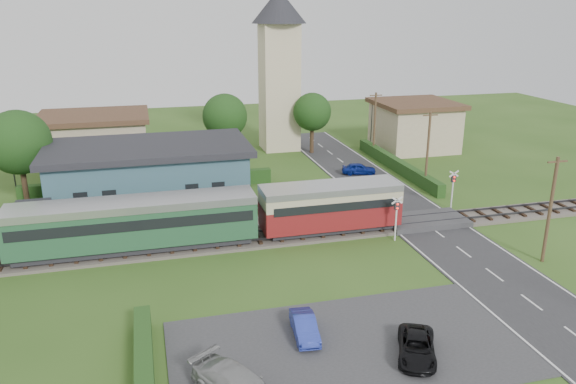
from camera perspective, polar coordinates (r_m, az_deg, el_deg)
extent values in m
plane|color=#2D4C19|center=(38.74, 1.88, -5.64)|extent=(120.00, 120.00, 0.00)
cube|color=#4C443D|center=(40.46, 1.08, -4.40)|extent=(76.00, 3.20, 0.20)
cube|color=#3F3F47|center=(39.70, 1.36, -4.37)|extent=(76.00, 0.08, 0.15)
cube|color=#3F3F47|center=(40.98, 0.81, -3.62)|extent=(76.00, 0.08, 0.15)
cube|color=#28282B|center=(42.47, 14.97, -4.04)|extent=(6.00, 70.00, 0.05)
cube|color=#333335|center=(28.31, 6.00, -15.44)|extent=(17.00, 9.00, 0.08)
cube|color=#333335|center=(44.01, 13.73, -2.85)|extent=(6.20, 3.40, 0.45)
cube|color=gray|center=(42.07, -13.40, -3.83)|extent=(30.00, 3.00, 0.45)
cube|color=beige|center=(42.29, -24.42, -2.84)|extent=(2.00, 2.00, 2.40)
cube|color=#232328|center=(41.88, -24.65, -1.21)|extent=(2.30, 2.30, 0.15)
cube|color=#385C6C|center=(46.84, -13.83, 1.24)|extent=(15.00, 8.00, 4.80)
cube|color=#232328|center=(46.16, -14.08, 4.39)|extent=(16.00, 9.00, 0.50)
cube|color=#232328|center=(43.50, -13.56, -1.86)|extent=(1.20, 0.12, 2.20)
cube|color=black|center=(43.35, -20.29, -0.76)|extent=(1.00, 0.12, 1.20)
cube|color=black|center=(43.17, -17.66, -0.56)|extent=(1.00, 0.12, 1.20)
cube|color=black|center=(43.20, -9.72, 0.08)|extent=(1.00, 0.12, 1.20)
cube|color=black|center=(43.39, -7.09, 0.29)|extent=(1.00, 0.12, 1.20)
cube|color=#232328|center=(40.93, 4.25, -3.44)|extent=(9.00, 2.20, 0.50)
cube|color=maroon|center=(40.57, 4.29, -2.12)|extent=(10.00, 2.80, 1.80)
cube|color=#BCB38D|center=(40.15, 4.33, -0.45)|extent=(10.00, 2.82, 0.90)
cube|color=black|center=(40.27, 4.32, -0.92)|extent=(9.00, 2.88, 0.60)
cube|color=#ADAEB1|center=(39.95, 4.35, 0.43)|extent=(10.00, 2.90, 0.45)
cube|color=#232328|center=(38.98, -15.12, -5.20)|extent=(15.20, 2.20, 0.50)
cube|color=#245032|center=(38.42, -15.30, -3.15)|extent=(16.00, 2.80, 2.60)
cube|color=black|center=(38.28, -15.35, -2.59)|extent=(15.40, 2.86, 0.70)
cube|color=#ADAEB1|center=(37.95, -15.48, -1.18)|extent=(16.00, 2.90, 0.50)
cube|color=beige|center=(64.34, -0.89, 10.52)|extent=(4.00, 4.00, 14.00)
cone|color=#232328|center=(63.74, -0.94, 18.38)|extent=(6.00, 6.00, 3.60)
cube|color=tan|center=(60.56, -18.92, 4.71)|extent=(10.00, 8.00, 5.00)
cube|color=#472D1E|center=(60.02, -19.19, 7.25)|extent=(10.80, 8.80, 0.50)
cube|color=tan|center=(66.63, 12.68, 6.42)|extent=(8.00, 8.00, 5.00)
cube|color=#472D1E|center=(66.14, 12.85, 8.75)|extent=(8.80, 8.80, 0.50)
cube|color=#193814|center=(26.63, -14.40, -16.94)|extent=(0.80, 9.00, 1.20)
cube|color=#193814|center=(57.57, 10.98, 2.74)|extent=(0.80, 18.00, 1.20)
cube|color=#193814|center=(51.66, -13.81, 0.80)|extent=(22.00, 0.80, 1.30)
cylinder|color=#332316|center=(50.77, -25.21, 0.92)|extent=(0.44, 0.44, 4.12)
sphere|color=#143311|center=(49.98, -25.73, 4.57)|extent=(5.20, 5.20, 5.20)
cylinder|color=#332316|center=(59.13, -6.33, 4.70)|extent=(0.44, 0.44, 3.85)
sphere|color=#143311|center=(58.48, -6.43, 7.67)|extent=(4.60, 4.60, 4.60)
cylinder|color=#332316|center=(63.21, 2.44, 5.56)|extent=(0.44, 0.44, 3.58)
sphere|color=#143311|center=(62.63, 2.47, 8.14)|extent=(4.20, 4.20, 4.20)
cylinder|color=#473321|center=(39.02, 25.06, -1.73)|extent=(0.22, 0.22, 7.00)
cube|color=#473321|center=(38.14, 25.70, 2.79)|extent=(1.40, 0.10, 0.10)
cylinder|color=#473321|center=(51.69, 14.00, 4.09)|extent=(0.22, 0.22, 7.00)
cube|color=#473321|center=(51.03, 14.27, 7.57)|extent=(1.40, 0.10, 0.10)
cylinder|color=#473321|center=(62.21, 8.78, 6.77)|extent=(0.22, 0.22, 7.00)
cube|color=#473321|center=(61.66, 8.93, 9.68)|extent=(1.40, 0.10, 0.10)
cylinder|color=silver|center=(40.00, 10.91, -2.86)|extent=(0.12, 0.12, 3.00)
cube|color=#232328|center=(39.62, 11.00, -1.38)|extent=(0.35, 0.18, 0.55)
sphere|color=#FF190C|center=(39.47, 11.09, -1.23)|extent=(0.14, 0.14, 0.14)
sphere|color=#FF190C|center=(39.57, 11.06, -1.64)|extent=(0.14, 0.14, 0.14)
cube|color=silver|center=(39.49, 11.04, -0.83)|extent=(0.84, 0.05, 0.55)
cube|color=silver|center=(39.49, 11.04, -0.83)|extent=(0.84, 0.05, 0.55)
cylinder|color=silver|center=(47.28, 16.35, 0.04)|extent=(0.12, 0.12, 3.00)
cube|color=#232328|center=(46.96, 16.47, 1.32)|extent=(0.35, 0.18, 0.55)
sphere|color=#FF190C|center=(46.82, 16.56, 1.45)|extent=(0.14, 0.14, 0.14)
sphere|color=#FF190C|center=(46.91, 16.53, 1.10)|extent=(0.14, 0.14, 0.14)
cube|color=silver|center=(46.85, 16.51, 1.78)|extent=(0.84, 0.05, 0.55)
cube|color=silver|center=(46.85, 16.51, 1.78)|extent=(0.84, 0.05, 0.55)
cylinder|color=#3F3F47|center=(56.75, -26.27, 2.92)|extent=(0.14, 0.14, 5.00)
sphere|color=orange|center=(56.22, -26.62, 5.37)|extent=(0.30, 0.30, 0.30)
cylinder|color=#3F3F47|center=(67.60, 8.49, 6.83)|extent=(0.14, 0.14, 5.00)
sphere|color=orange|center=(67.16, 8.59, 8.92)|extent=(0.30, 0.30, 0.30)
imported|color=navy|center=(55.53, 7.20, 2.37)|extent=(3.53, 2.20, 1.12)
imported|color=#2839A6|center=(28.68, 1.70, -13.52)|extent=(1.39, 3.23, 1.04)
imported|color=black|center=(27.86, 12.94, -15.11)|extent=(3.07, 4.03, 1.02)
imported|color=gray|center=(42.11, -3.03, -1.75)|extent=(0.73, 0.62, 1.70)
imported|color=gray|center=(41.44, -21.10, -3.20)|extent=(0.96, 1.09, 1.89)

